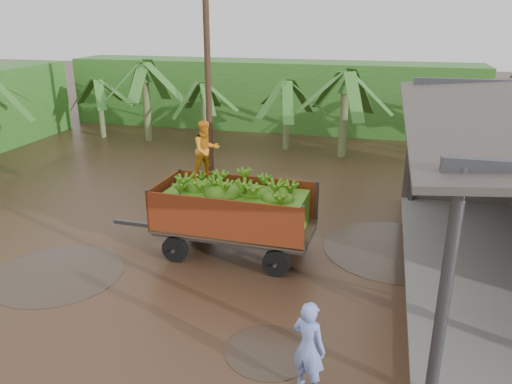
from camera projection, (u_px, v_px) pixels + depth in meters
ground at (204, 260)px, 12.83m from camera, size 100.00×100.00×0.00m
hedge_north at (269, 95)px, 27.29m from camera, size 22.00×3.00×3.60m
banana_trailer at (234, 210)px, 12.79m from camera, size 5.60×2.09×3.40m
man_blue at (309, 347)px, 8.13m from camera, size 0.72×0.62×1.68m
utility_pole at (208, 73)px, 18.97m from camera, size 1.20×0.24×7.56m
banana_plants at (108, 128)px, 18.82m from camera, size 25.16×20.65×4.29m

